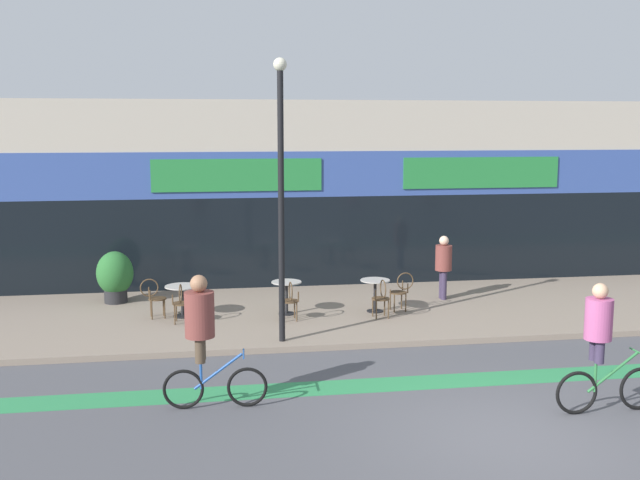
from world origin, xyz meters
TOP-DOWN VIEW (x-y plane):
  - ground_plane at (0.00, 0.00)m, footprint 120.00×120.00m
  - sidewalk_slab at (0.00, 7.25)m, footprint 40.00×5.50m
  - storefront_facade at (0.00, 11.96)m, footprint 40.00×4.06m
  - bike_lane_stripe at (0.00, 2.44)m, footprint 36.00×0.70m
  - bistro_table_0 at (-4.73, 7.19)m, footprint 0.77×0.77m
  - bistro_table_1 at (-2.38, 7.05)m, footprint 0.68×0.68m
  - bistro_table_2 at (-0.34, 6.96)m, footprint 0.68×0.68m
  - cafe_chair_0_near at (-4.74, 6.57)m, footprint 0.43×0.59m
  - cafe_chair_0_side at (-5.36, 7.18)m, footprint 0.60×0.45m
  - cafe_chair_1_near at (-2.38, 6.43)m, footprint 0.42×0.58m
  - cafe_chair_2_near at (-0.33, 6.33)m, footprint 0.42×0.59m
  - cafe_chair_2_side at (0.29, 6.97)m, footprint 0.59×0.43m
  - planter_pot at (-6.37, 8.84)m, footprint 0.88×0.88m
  - lamp_post at (-2.72, 4.93)m, footprint 0.26×0.26m
  - cyclist_0 at (1.73, 0.70)m, footprint 1.75×0.48m
  - cyclist_2 at (-4.28, 1.83)m, footprint 1.64×0.52m
  - pedestrian_near_end at (1.63, 7.96)m, footprint 0.42×0.42m

SIDE VIEW (x-z plane):
  - ground_plane at x=0.00m, z-range 0.00..0.00m
  - bike_lane_stripe at x=0.00m, z-range 0.00..0.01m
  - sidewalk_slab at x=0.00m, z-range 0.00..0.12m
  - bistro_table_0 at x=-4.73m, z-range 0.28..0.99m
  - cafe_chair_0_near at x=-4.74m, z-range 0.19..1.09m
  - cafe_chair_0_side at x=-5.36m, z-range 0.19..1.09m
  - cafe_chair_1_near at x=-2.38m, z-range 0.19..1.09m
  - cafe_chair_2_near at x=-0.33m, z-range 0.19..1.09m
  - cafe_chair_2_side at x=0.29m, z-range 0.19..1.09m
  - bistro_table_2 at x=-0.34m, z-range 0.28..1.03m
  - bistro_table_1 at x=-2.38m, z-range 0.28..1.04m
  - planter_pot at x=-6.37m, z-range 0.16..1.42m
  - pedestrian_near_end at x=1.63m, z-range 0.27..1.85m
  - cyclist_0 at x=1.73m, z-range 0.14..2.18m
  - cyclist_2 at x=-4.28m, z-range 0.21..2.35m
  - storefront_facade at x=0.00m, z-range -0.01..5.05m
  - lamp_post at x=-2.72m, z-range 0.53..6.08m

